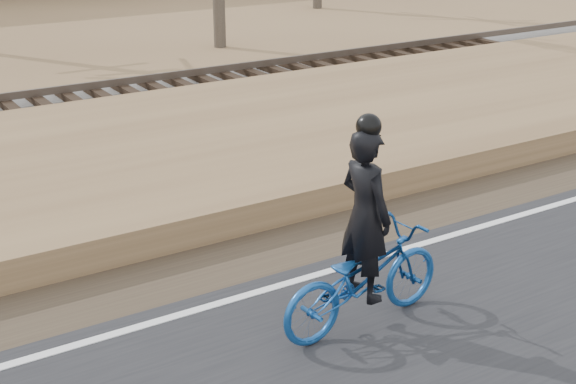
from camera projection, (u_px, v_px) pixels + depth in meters
cyclist at (364, 262)px, 8.47m from camera, size 2.15×0.89×2.36m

